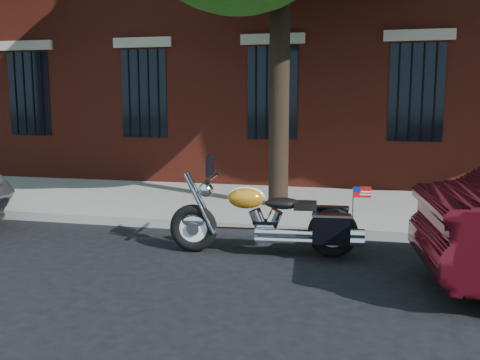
# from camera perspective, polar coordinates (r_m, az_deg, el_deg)

# --- Properties ---
(ground) EXTENTS (120.00, 120.00, 0.00)m
(ground) POSITION_cam_1_polar(r_m,az_deg,el_deg) (7.19, -3.68, -8.05)
(ground) COLOR black
(ground) RESTS_ON ground
(curb) EXTENTS (40.00, 0.16, 0.15)m
(curb) POSITION_cam_1_polar(r_m,az_deg,el_deg) (8.45, -0.95, -4.98)
(curb) COLOR gray
(curb) RESTS_ON ground
(sidewalk) EXTENTS (40.00, 3.60, 0.15)m
(sidewalk) POSITION_cam_1_polar(r_m,az_deg,el_deg) (10.24, 1.63, -2.60)
(sidewalk) COLOR gray
(sidewalk) RESTS_ON ground
(motorcycle) EXTENTS (2.65, 0.88, 1.33)m
(motorcycle) POSITION_cam_1_polar(r_m,az_deg,el_deg) (7.10, 3.43, -4.51)
(motorcycle) COLOR black
(motorcycle) RESTS_ON ground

